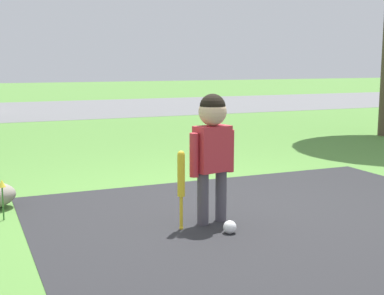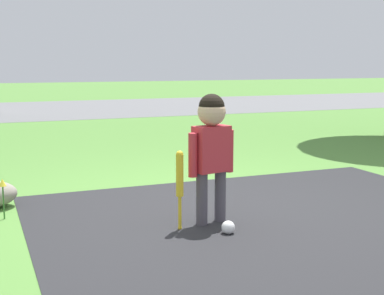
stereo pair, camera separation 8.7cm
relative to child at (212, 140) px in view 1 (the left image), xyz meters
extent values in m
plane|color=#518438|center=(0.26, 0.43, -0.66)|extent=(60.00, 60.00, 0.00)
cube|color=slate|center=(0.26, 11.01, -0.66)|extent=(40.00, 6.00, 0.01)
cylinder|color=#4C4751|center=(-0.09, -0.02, -0.45)|extent=(0.09, 0.09, 0.42)
cylinder|color=#4C4751|center=(0.09, 0.02, -0.45)|extent=(0.09, 0.09, 0.42)
cube|color=#BF2D38|center=(0.00, 0.00, -0.07)|extent=(0.30, 0.21, 0.36)
cylinder|color=#BF2D38|center=(-0.17, -0.04, -0.10)|extent=(0.07, 0.07, 0.34)
cylinder|color=#BF2D38|center=(0.17, 0.04, -0.10)|extent=(0.07, 0.07, 0.34)
sphere|color=#D8AD8C|center=(0.00, 0.00, 0.22)|extent=(0.22, 0.22, 0.22)
sphere|color=black|center=(0.00, 0.00, 0.26)|extent=(0.20, 0.20, 0.20)
sphere|color=yellow|center=(-0.29, -0.07, -0.65)|extent=(0.03, 0.03, 0.03)
cylinder|color=yellow|center=(-0.29, -0.07, -0.53)|extent=(0.03, 0.03, 0.26)
cylinder|color=yellow|center=(-0.29, -0.07, -0.24)|extent=(0.06, 0.06, 0.32)
sphere|color=yellow|center=(-0.29, -0.07, -0.08)|extent=(0.05, 0.05, 0.05)
sphere|color=white|center=(0.01, -0.30, -0.61)|extent=(0.10, 0.10, 0.10)
cylinder|color=#38702D|center=(-1.51, 0.72, -0.52)|extent=(0.01, 0.01, 0.27)
cone|color=yellow|center=(-1.51, 0.72, -0.36)|extent=(0.06, 0.06, 0.06)
camera|label=1|loc=(-1.75, -3.68, 0.60)|focal=50.00mm
camera|label=2|loc=(-1.67, -3.72, 0.60)|focal=50.00mm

